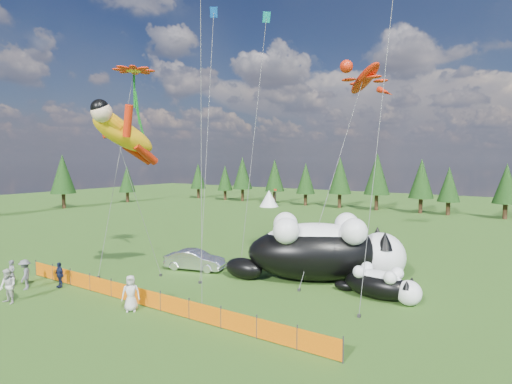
{
  "coord_description": "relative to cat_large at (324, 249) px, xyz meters",
  "views": [
    {
      "loc": [
        16.23,
        -17.46,
        7.96
      ],
      "look_at": [
        2.47,
        4.0,
        5.87
      ],
      "focal_mm": 28.0,
      "sensor_mm": 36.0,
      "label": 1
    }
  ],
  "objects": [
    {
      "name": "ground",
      "position": [
        -6.06,
        -6.7,
        -2.06
      ],
      "size": [
        160.0,
        160.0,
        0.0
      ],
      "primitive_type": "plane",
      "color": "#123409",
      "rests_on": "ground"
    },
    {
      "name": "safety_fence",
      "position": [
        -6.06,
        -9.7,
        -1.56
      ],
      "size": [
        22.06,
        0.06,
        1.1
      ],
      "color": "#262626",
      "rests_on": "ground"
    },
    {
      "name": "tree_line",
      "position": [
        -6.06,
        38.3,
        1.94
      ],
      "size": [
        90.0,
        4.0,
        8.0
      ],
      "primitive_type": null,
      "color": "black",
      "rests_on": "ground"
    },
    {
      "name": "festival_tents",
      "position": [
        4.94,
        33.3,
        -0.66
      ],
      "size": [
        50.0,
        3.2,
        2.8
      ],
      "primitive_type": null,
      "color": "white",
      "rests_on": "ground"
    },
    {
      "name": "cat_large",
      "position": [
        0.0,
        0.0,
        0.0
      ],
      "size": [
        10.99,
        8.07,
        4.34
      ],
      "rotation": [
        0.0,
        0.0,
        0.51
      ],
      "color": "black",
      "rests_on": "ground"
    },
    {
      "name": "cat_small",
      "position": [
        4.17,
        -1.6,
        -1.17
      ],
      "size": [
        5.17,
        2.22,
        1.87
      ],
      "rotation": [
        0.0,
        0.0,
        -0.11
      ],
      "color": "black",
      "rests_on": "ground"
    },
    {
      "name": "car",
      "position": [
        -8.82,
        -2.72,
        -1.35
      ],
      "size": [
        4.58,
        2.65,
        1.43
      ],
      "primitive_type": "imported",
      "rotation": [
        0.0,
        0.0,
        1.85
      ],
      "color": "silver",
      "rests_on": "ground"
    },
    {
      "name": "spectator_a",
      "position": [
        -15.9,
        -11.86,
        -1.22
      ],
      "size": [
        0.66,
        0.47,
        1.68
      ],
      "primitive_type": "imported",
      "rotation": [
        0.0,
        0.0,
        0.12
      ],
      "color": "#5A5A5F",
      "rests_on": "ground"
    },
    {
      "name": "spectator_b",
      "position": [
        -12.96,
        -13.48,
        -1.09
      ],
      "size": [
        0.98,
        0.62,
        1.95
      ],
      "primitive_type": "imported",
      "rotation": [
        0.0,
        0.0,
        0.07
      ],
      "color": "beige",
      "rests_on": "ground"
    },
    {
      "name": "spectator_c",
      "position": [
        -13.27,
        -10.3,
        -1.27
      ],
      "size": [
        0.98,
        0.57,
        1.59
      ],
      "primitive_type": "imported",
      "rotation": [
        0.0,
        0.0,
        -0.11
      ],
      "color": "#131A36",
      "rests_on": "ground"
    },
    {
      "name": "spectator_d",
      "position": [
        -14.66,
        -11.68,
        -1.13
      ],
      "size": [
        1.32,
        1.25,
        1.86
      ],
      "primitive_type": "imported",
      "rotation": [
        0.0,
        0.0,
        -0.7
      ],
      "color": "#5A5A5F",
      "rests_on": "ground"
    },
    {
      "name": "spectator_e",
      "position": [
        -6.39,
        -10.53,
        -1.11
      ],
      "size": [
        1.09,
        1.08,
        1.9
      ],
      "primitive_type": "imported",
      "rotation": [
        0.0,
        0.0,
        0.75
      ],
      "color": "beige",
      "rests_on": "ground"
    },
    {
      "name": "superhero_kite",
      "position": [
        -9.98,
        -7.77,
        7.42
      ],
      "size": [
        5.21,
        5.53,
        11.78
      ],
      "color": "#F8AD0D",
      "rests_on": "ground"
    },
    {
      "name": "gecko_kite",
      "position": [
        0.28,
        6.84,
        12.11
      ],
      "size": [
        6.7,
        13.24,
        17.09
      ],
      "color": "red",
      "rests_on": "ground"
    },
    {
      "name": "flower_kite",
      "position": [
        -12.69,
        -4.57,
        12.03
      ],
      "size": [
        3.66,
        5.2,
        14.52
      ],
      "color": "red",
      "rests_on": "ground"
    },
    {
      "name": "diamond_kite_a",
      "position": [
        -9.28,
        0.16,
        15.97
      ],
      "size": [
        3.61,
        5.93,
        20.23
      ],
      "color": "#0C4FB8",
      "rests_on": "ground"
    },
    {
      "name": "diamond_kite_c",
      "position": [
        -3.78,
        -7.73,
        13.88
      ],
      "size": [
        0.89,
        1.05,
        17.57
      ],
      "color": "#0C4FB8",
      "rests_on": "ground"
    },
    {
      "name": "diamond_kite_d",
      "position": [
        -6.44,
        3.08,
        16.04
      ],
      "size": [
        1.45,
        5.56,
        20.02
      ],
      "color": "#0C968D",
      "rests_on": "ground"
    }
  ]
}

